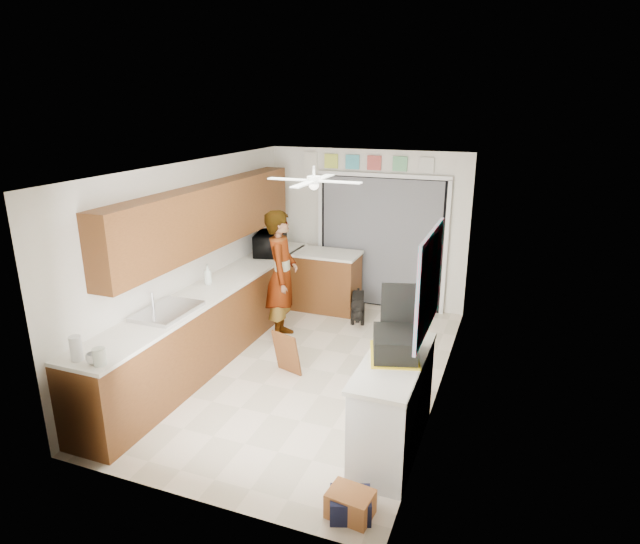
% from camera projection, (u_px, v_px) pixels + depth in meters
% --- Properties ---
extents(floor, '(5.00, 5.00, 0.00)m').
position_uv_depth(floor, '(309.00, 368.00, 6.70)').
color(floor, beige).
rests_on(floor, ground).
extents(ceiling, '(5.00, 5.00, 0.00)m').
position_uv_depth(ceiling, '(307.00, 167.00, 5.94)').
color(ceiling, white).
rests_on(ceiling, ground).
extents(wall_back, '(3.20, 0.00, 3.20)m').
position_uv_depth(wall_back, '(367.00, 229.00, 8.55)').
color(wall_back, white).
rests_on(wall_back, ground).
extents(wall_front, '(3.20, 0.00, 3.20)m').
position_uv_depth(wall_front, '(186.00, 367.00, 4.10)').
color(wall_front, white).
rests_on(wall_front, ground).
extents(wall_left, '(0.00, 5.00, 5.00)m').
position_uv_depth(wall_left, '(193.00, 260.00, 6.86)').
color(wall_left, white).
rests_on(wall_left, ground).
extents(wall_right, '(0.00, 5.00, 5.00)m').
position_uv_depth(wall_right, '(445.00, 290.00, 5.78)').
color(wall_right, white).
rests_on(wall_right, ground).
extents(left_base_cabinets, '(0.60, 4.80, 0.90)m').
position_uv_depth(left_base_cabinets, '(217.00, 321.00, 7.01)').
color(left_base_cabinets, brown).
rests_on(left_base_cabinets, floor).
extents(left_countertop, '(0.62, 4.80, 0.04)m').
position_uv_depth(left_countertop, '(215.00, 287.00, 6.86)').
color(left_countertop, white).
rests_on(left_countertop, left_base_cabinets).
extents(upper_cabinets, '(0.32, 4.00, 0.80)m').
position_uv_depth(upper_cabinets, '(209.00, 216.00, 6.82)').
color(upper_cabinets, brown).
rests_on(upper_cabinets, wall_left).
extents(sink_basin, '(0.50, 0.76, 0.06)m').
position_uv_depth(sink_basin, '(167.00, 312.00, 5.96)').
color(sink_basin, silver).
rests_on(sink_basin, left_countertop).
extents(faucet, '(0.03, 0.03, 0.22)m').
position_uv_depth(faucet, '(153.00, 302.00, 5.99)').
color(faucet, silver).
rests_on(faucet, left_countertop).
extents(peninsula_base, '(1.00, 0.60, 0.90)m').
position_uv_depth(peninsula_base, '(326.00, 282.00, 8.52)').
color(peninsula_base, brown).
rests_on(peninsula_base, floor).
extents(peninsula_top, '(1.04, 0.64, 0.04)m').
position_uv_depth(peninsula_top, '(326.00, 254.00, 8.37)').
color(peninsula_top, white).
rests_on(peninsula_top, peninsula_base).
extents(back_opening_recess, '(2.00, 0.06, 2.10)m').
position_uv_depth(back_opening_recess, '(381.00, 243.00, 8.50)').
color(back_opening_recess, black).
rests_on(back_opening_recess, wall_back).
extents(curtain_panel, '(1.90, 0.03, 2.05)m').
position_uv_depth(curtain_panel, '(380.00, 243.00, 8.46)').
color(curtain_panel, slate).
rests_on(curtain_panel, wall_back).
extents(door_trim_left, '(0.06, 0.04, 2.10)m').
position_uv_depth(door_trim_left, '(320.00, 238.00, 8.82)').
color(door_trim_left, white).
rests_on(door_trim_left, wall_back).
extents(door_trim_right, '(0.06, 0.04, 2.10)m').
position_uv_depth(door_trim_right, '(446.00, 249.00, 8.13)').
color(door_trim_right, white).
rests_on(door_trim_right, wall_back).
extents(door_trim_head, '(2.10, 0.04, 0.06)m').
position_uv_depth(door_trim_head, '(383.00, 175.00, 8.15)').
color(door_trim_head, white).
rests_on(door_trim_head, wall_back).
extents(header_frame_0, '(0.22, 0.02, 0.22)m').
position_uv_depth(header_frame_0, '(331.00, 161.00, 8.41)').
color(header_frame_0, '#CFE24B').
rests_on(header_frame_0, wall_back).
extents(header_frame_1, '(0.22, 0.02, 0.22)m').
position_uv_depth(header_frame_1, '(352.00, 162.00, 8.29)').
color(header_frame_1, '#48ACC0').
rests_on(header_frame_1, wall_back).
extents(header_frame_2, '(0.22, 0.02, 0.22)m').
position_uv_depth(header_frame_2, '(374.00, 163.00, 8.17)').
color(header_frame_2, '#BC4B46').
rests_on(header_frame_2, wall_back).
extents(header_frame_3, '(0.22, 0.02, 0.22)m').
position_uv_depth(header_frame_3, '(400.00, 164.00, 8.03)').
color(header_frame_3, '#64B07A').
rests_on(header_frame_3, wall_back).
extents(header_frame_4, '(0.22, 0.02, 0.22)m').
position_uv_depth(header_frame_4, '(427.00, 165.00, 7.90)').
color(header_frame_4, silver).
rests_on(header_frame_4, wall_back).
extents(route66_sign, '(0.22, 0.02, 0.26)m').
position_uv_depth(route66_sign, '(311.00, 160.00, 8.53)').
color(route66_sign, silver).
rests_on(route66_sign, wall_back).
extents(right_counter_base, '(0.50, 1.40, 0.90)m').
position_uv_depth(right_counter_base, '(393.00, 406.00, 5.04)').
color(right_counter_base, white).
rests_on(right_counter_base, floor).
extents(right_counter_top, '(0.54, 1.44, 0.04)m').
position_uv_depth(right_counter_top, '(394.00, 361.00, 4.90)').
color(right_counter_top, white).
rests_on(right_counter_top, right_counter_base).
extents(abstract_painting, '(0.03, 1.15, 0.95)m').
position_uv_depth(abstract_painting, '(429.00, 282.00, 4.77)').
color(abstract_painting, '#FE5D8F').
rests_on(abstract_painting, wall_right).
extents(ceiling_fan, '(1.14, 1.14, 0.24)m').
position_uv_depth(ceiling_fan, '(314.00, 181.00, 6.18)').
color(ceiling_fan, white).
rests_on(ceiling_fan, ceiling).
extents(microwave, '(0.55, 0.70, 0.34)m').
position_uv_depth(microwave, '(270.00, 244.00, 8.21)').
color(microwave, black).
rests_on(microwave, left_countertop).
extents(soap_bottle, '(0.13, 0.13, 0.26)m').
position_uv_depth(soap_bottle, '(208.00, 274.00, 6.87)').
color(soap_bottle, silver).
rests_on(soap_bottle, left_countertop).
extents(cup, '(0.16, 0.16, 0.10)m').
position_uv_depth(cup, '(93.00, 358.00, 4.79)').
color(cup, white).
rests_on(cup, left_countertop).
extents(jar_a, '(0.14, 0.14, 0.16)m').
position_uv_depth(jar_a, '(99.00, 357.00, 4.76)').
color(jar_a, silver).
rests_on(jar_a, left_countertop).
extents(paper_towel_roll, '(0.12, 0.12, 0.23)m').
position_uv_depth(paper_towel_roll, '(76.00, 348.00, 4.84)').
color(paper_towel_roll, white).
rests_on(paper_towel_roll, left_countertop).
extents(suitcase, '(0.52, 0.61, 0.22)m').
position_uv_depth(suitcase, '(395.00, 344.00, 4.93)').
color(suitcase, black).
rests_on(suitcase, right_counter_top).
extents(suitcase_rim, '(0.58, 0.68, 0.02)m').
position_uv_depth(suitcase_rim, '(394.00, 355.00, 4.97)').
color(suitcase_rim, yellow).
rests_on(suitcase_rim, suitcase).
extents(suitcase_lid, '(0.41, 0.15, 0.50)m').
position_uv_depth(suitcase_lid, '(403.00, 308.00, 5.12)').
color(suitcase_lid, black).
rests_on(suitcase_lid, suitcase).
extents(cardboard_box, '(0.38, 0.31, 0.22)m').
position_uv_depth(cardboard_box, '(350.00, 504.00, 4.28)').
color(cardboard_box, '#CB7240').
rests_on(cardboard_box, floor).
extents(navy_crate, '(0.40, 0.37, 0.20)m').
position_uv_depth(navy_crate, '(350.00, 505.00, 4.29)').
color(navy_crate, '#151935').
rests_on(navy_crate, floor).
extents(cabinet_door_panel, '(0.39, 0.24, 0.55)m').
position_uv_depth(cabinet_door_panel, '(287.00, 353.00, 6.49)').
color(cabinet_door_panel, brown).
rests_on(cabinet_door_panel, floor).
extents(man, '(0.61, 0.76, 1.83)m').
position_uv_depth(man, '(282.00, 276.00, 7.32)').
color(man, white).
rests_on(man, floor).
extents(dog, '(0.41, 0.65, 0.47)m').
position_uv_depth(dog, '(358.00, 306.00, 8.08)').
color(dog, black).
rests_on(dog, floor).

